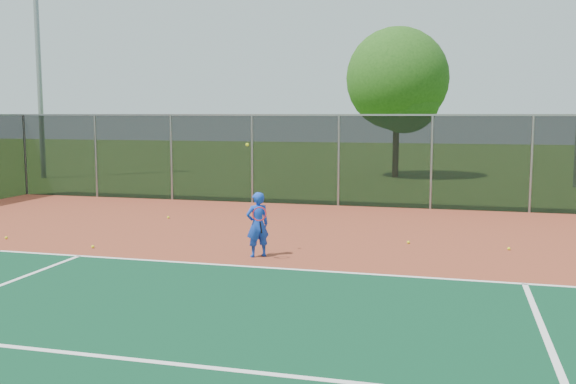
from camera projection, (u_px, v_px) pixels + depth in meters
ground at (397, 330)px, 9.08m from camera, size 120.00×120.00×0.00m
court_apron at (407, 292)px, 11.00m from camera, size 30.00×20.00×0.02m
fence_back at (431, 161)px, 20.41m from camera, size 30.00×0.06×3.03m
tennis_player at (258, 224)px, 13.61m from camera, size 0.60×0.70×2.42m
practice_ball_0 at (168, 217)px, 18.67m from camera, size 0.07×0.07×0.07m
practice_ball_1 at (408, 242)px, 15.05m from camera, size 0.07×0.07×0.07m
practice_ball_2 at (93, 247)px, 14.55m from camera, size 0.07×0.07×0.07m
practice_ball_3 at (509, 249)px, 14.33m from camera, size 0.07×0.07×0.07m
practice_ball_4 at (6, 238)px, 15.60m from camera, size 0.07×0.07×0.07m
floodlight_nw at (37, 24)px, 29.89m from camera, size 0.90×0.40×12.89m
tree_back_left at (399, 83)px, 30.47m from camera, size 4.88×4.88×7.17m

